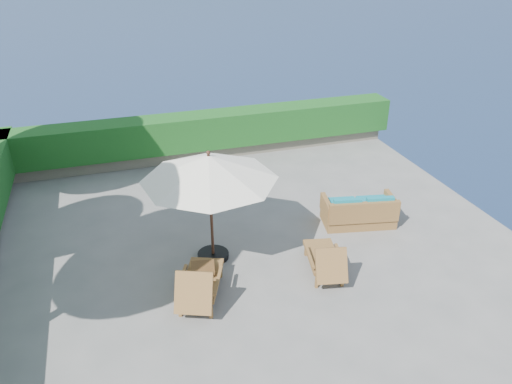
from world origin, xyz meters
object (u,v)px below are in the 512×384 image
object	(u,v)px
lounge_right	(325,259)
patio_umbrella	(209,169)
lounge_left	(199,284)
wicker_loveseat	(359,212)
side_table	(203,270)

from	to	relation	value
lounge_right	patio_umbrella	bearing A→B (deg)	160.00
lounge_left	wicker_loveseat	xyz separation A→B (m)	(4.13, 1.61, -0.07)
side_table	wicker_loveseat	distance (m)	4.17
lounge_left	wicker_loveseat	bearing A→B (deg)	43.18
lounge_left	wicker_loveseat	world-z (taller)	lounge_left
lounge_right	wicker_loveseat	bearing A→B (deg)	56.44
wicker_loveseat	side_table	bearing A→B (deg)	-151.89
side_table	wicker_loveseat	xyz separation A→B (m)	(3.98, 1.23, -0.07)
side_table	wicker_loveseat	bearing A→B (deg)	17.12
lounge_right	side_table	size ratio (longest dim) A/B	3.02
wicker_loveseat	lounge_right	bearing A→B (deg)	-124.34
lounge_right	side_table	distance (m)	2.43
patio_umbrella	lounge_right	world-z (taller)	patio_umbrella
lounge_left	lounge_right	size ratio (longest dim) A/B	1.11
lounge_right	lounge_left	bearing A→B (deg)	-166.98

